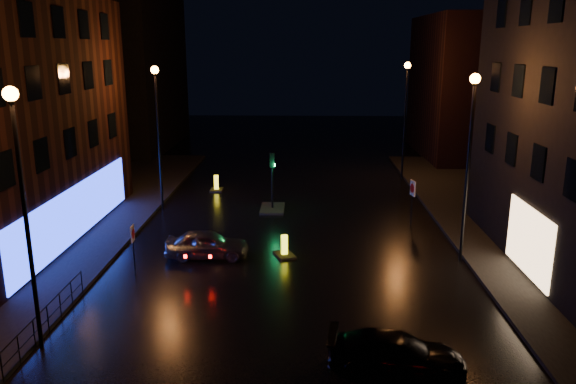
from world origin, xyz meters
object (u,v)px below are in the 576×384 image
Objects in this scene: bollard_far at (216,187)px; road_sign_right at (412,192)px; traffic_signal at (272,201)px; silver_hatchback at (207,244)px; bollard_near at (284,251)px; dark_sedan at (396,354)px; road_sign_left at (133,238)px.

road_sign_right reaches higher than bollard_far.
bollard_far is (-4.03, 4.38, -0.27)m from traffic_signal.
traffic_signal is 2.82× the size of bollard_far.
silver_hatchback is 3.59m from bollard_near.
dark_sedan is 12.38m from road_sign_left.
traffic_signal is 0.84× the size of dark_sedan.
traffic_signal is at bearing 57.32° from road_sign_left.
bollard_near is 6.86m from road_sign_left.
traffic_signal is 1.60× the size of road_sign_left.
road_sign_left reaches higher than silver_hatchback.
bollard_far reaches higher than bollard_near.
bollard_far is (-8.70, 21.43, -0.36)m from dark_sedan.
bollard_far is at bearing 4.51° from silver_hatchback.
road_sign_right is at bearing -66.08° from silver_hatchback.
road_sign_left is at bearing -118.50° from traffic_signal.
bollard_far is (-5.02, 11.99, 0.01)m from bollard_near.
road_sign_right is (3.02, 14.21, 1.28)m from dark_sedan.
road_sign_left is (-1.32, -14.24, 1.38)m from bollard_far.
bollard_near is at bearing 15.33° from road_sign_left.
bollard_near is 1.13× the size of bollard_far.
silver_hatchback is 11.68m from dark_sedan.
bollard_near is at bearing -68.34° from bollard_far.
road_sign_left is (-10.02, 7.19, 1.02)m from dark_sedan.
road_sign_right is (6.71, 4.77, 1.66)m from bollard_near.
dark_sedan is 1.63× the size of road_sign_right.
road_sign_left is (-6.34, -2.25, 1.39)m from bollard_near.
bollard_far is at bearing -43.66° from road_sign_right.
dark_sedan is (7.24, -9.16, -0.05)m from silver_hatchback.
dark_sedan is at bearing -143.97° from silver_hatchback.
bollard_near is 0.64× the size of road_sign_left.
silver_hatchback is 1.51× the size of road_sign_right.
silver_hatchback is at bearing 45.76° from dark_sedan.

